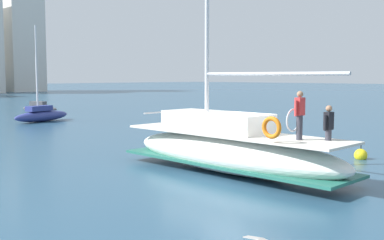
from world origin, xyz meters
name	(u,v)px	position (x,y,z in m)	size (l,w,h in m)	color
ground_plane	(247,175)	(0.00, 0.00, 0.00)	(400.00, 400.00, 0.00)	#284C66
main_sailboat	(229,148)	(-0.02, 0.81, 0.90)	(2.46, 9.61, 11.74)	white
moored_sloop_far	(42,114)	(4.34, 23.78, 0.56)	(5.33, 2.58, 7.38)	navy
moored_catamaran	(39,108)	(8.73, 32.81, 0.45)	(2.43, 4.15, 5.33)	#4C4C51
mooring_buoy	(361,155)	(6.06, -1.34, 0.17)	(0.55, 0.55, 0.88)	yellow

